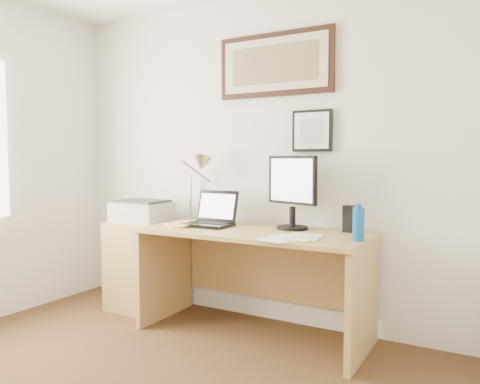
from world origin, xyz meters
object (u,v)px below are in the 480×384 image
Objects in this scene: desk at (258,261)px; laptop at (211,218)px; lcd_monitor at (292,188)px; printer at (142,211)px; water_bottle at (359,224)px; book at (174,223)px; side_cabinet at (142,266)px.

desk is 4.68× the size of laptop.
lcd_monitor is 1.18× the size of printer.
water_bottle is at bearing -4.06° from printer.
book is 0.17× the size of desk.
side_cabinet is 3.58× the size of water_bottle.
book is (-1.42, 0.02, -0.09)m from water_bottle.
laptop is at bearing -174.06° from desk.
water_bottle is 1.84m from printer.
water_bottle reaches higher than printer.
water_bottle is 1.42m from book.
laptop is at bearing -2.16° from printer.
book is 0.52× the size of lcd_monitor.
desk is at bearing 1.89° from side_cabinet.
water_bottle is at bearing -23.02° from lcd_monitor.
desk reaches higher than side_cabinet.
laptop reaches higher than side_cabinet.
water_bottle is (1.83, -0.11, 0.49)m from side_cabinet.
water_bottle is 0.76× the size of book.
lcd_monitor is at bearing 156.98° from water_bottle.
book is 0.61× the size of printer.
water_bottle reaches higher than book.
side_cabinet is at bearing -174.68° from lcd_monitor.
book is 0.44m from printer.
desk is (-0.76, 0.14, -0.34)m from water_bottle.
lcd_monitor reaches higher than laptop.
book is 0.71m from desk.
lcd_monitor is (0.60, 0.12, 0.23)m from laptop.
water_bottle is 0.46× the size of printer.
printer reaches higher than desk.
printer reaches higher than book.
laptop is 0.65m from lcd_monitor.
printer is at bearing -175.70° from lcd_monitor.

